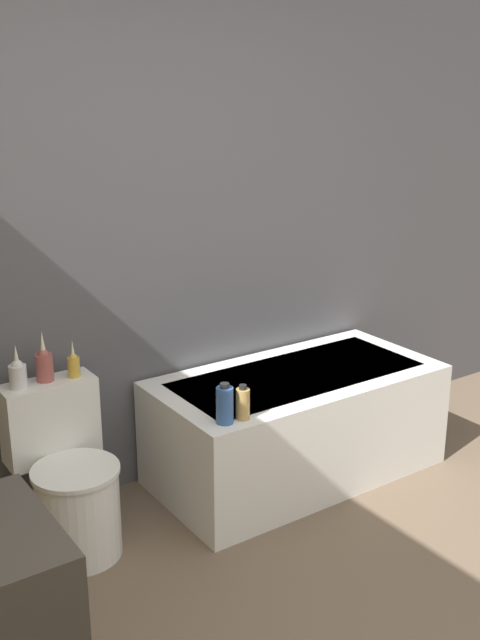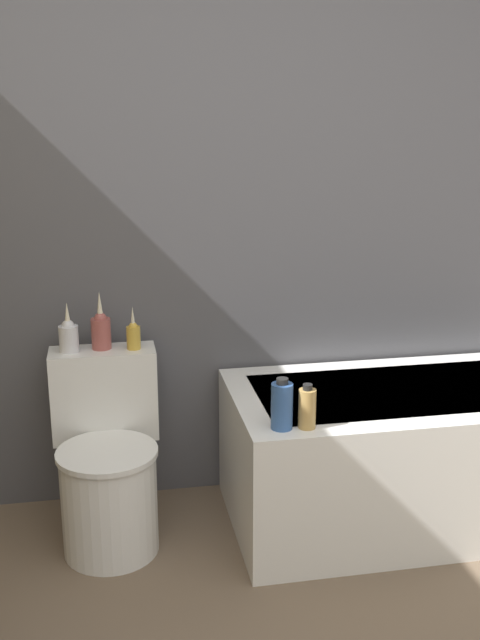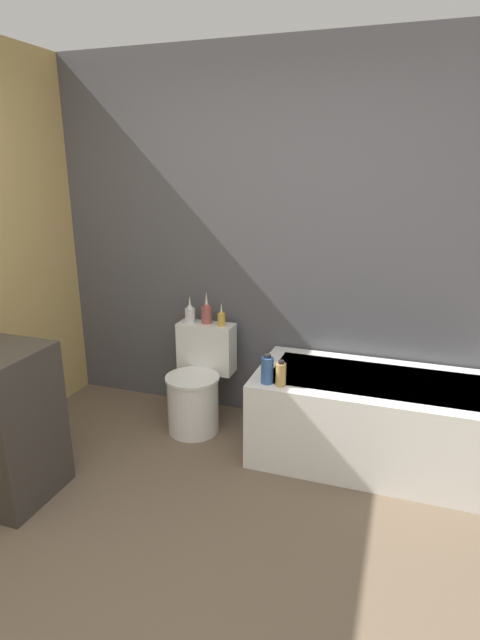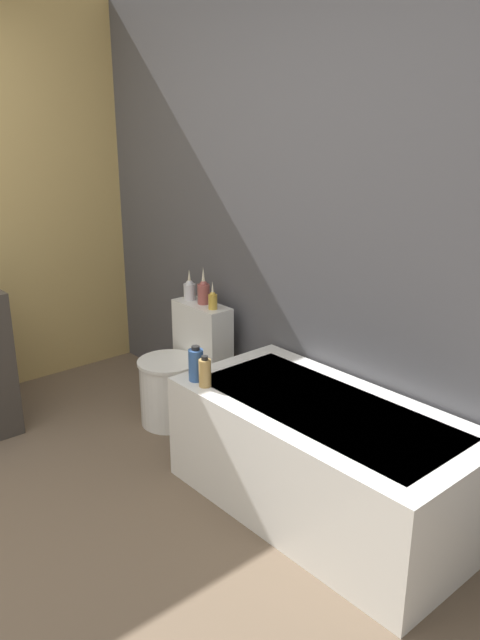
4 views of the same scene
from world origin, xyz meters
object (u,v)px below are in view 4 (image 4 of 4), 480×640
(vase_gold, at_px, (190,289))
(shampoo_bottle_short, at_px, (205,372))
(toilet, at_px, (180,372))
(vase_silver, at_px, (204,291))
(bathtub, at_px, (322,458))
(shampoo_bottle_tall, at_px, (196,364))
(vase_bronze, at_px, (213,300))

(vase_gold, bearing_deg, shampoo_bottle_short, -32.20)
(shampoo_bottle_short, bearing_deg, toilet, 154.26)
(toilet, xyz_separation_m, vase_silver, (-0.00, 0.20, 0.49))
(bathtub, distance_m, toilet, 1.23)
(bathtub, relative_size, shampoo_bottle_short, 9.23)
(vase_gold, xyz_separation_m, shampoo_bottle_tall, (0.73, -0.50, -0.15))
(toilet, distance_m, vase_gold, 0.52)
(vase_bronze, xyz_separation_m, shampoo_bottle_tall, (0.48, -0.49, -0.14))
(vase_silver, bearing_deg, vase_bronze, -12.06)
(bathtub, xyz_separation_m, shampoo_bottle_short, (-0.54, -0.29, 0.35))
(shampoo_bottle_tall, bearing_deg, shampoo_bottle_short, -7.18)
(toilet, distance_m, vase_silver, 0.52)
(vase_gold, relative_size, vase_silver, 0.85)
(vase_bronze, bearing_deg, bathtub, -11.21)
(bathtub, bearing_deg, shampoo_bottle_short, -151.99)
(toilet, relative_size, vase_silver, 3.11)
(toilet, bearing_deg, shampoo_bottle_tall, -28.09)
(shampoo_bottle_tall, height_order, shampoo_bottle_short, shampoo_bottle_tall)
(vase_bronze, height_order, shampoo_bottle_short, vase_bronze)
(vase_bronze, height_order, shampoo_bottle_tall, vase_bronze)
(bathtub, bearing_deg, vase_bronze, 168.79)
(toilet, relative_size, shampoo_bottle_short, 4.48)
(bathtub, xyz_separation_m, shampoo_bottle_tall, (-0.62, -0.27, 0.36))
(shampoo_bottle_tall, bearing_deg, vase_bronze, 134.29)
(toilet, distance_m, vase_bronze, 0.51)
(vase_bronze, relative_size, shampoo_bottle_tall, 0.93)
(vase_bronze, xyz_separation_m, shampoo_bottle_short, (0.57, -0.50, -0.15))
(shampoo_bottle_short, bearing_deg, vase_silver, 142.56)
(bathtub, height_order, shampoo_bottle_short, shampoo_bottle_short)
(vase_gold, height_order, vase_bronze, vase_gold)
(vase_gold, height_order, shampoo_bottle_short, vase_gold)
(bathtub, height_order, vase_gold, vase_gold)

